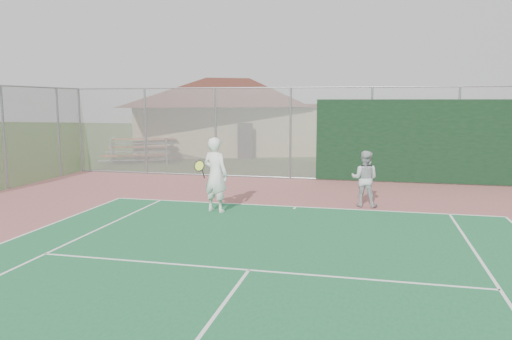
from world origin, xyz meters
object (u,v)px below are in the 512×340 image
(clubhouse, at_px, (231,108))
(player_white_front, at_px, (215,175))
(player_grey_back, at_px, (365,179))
(bleachers, at_px, (139,150))

(clubhouse, height_order, player_white_front, clubhouse)
(player_white_front, xyz_separation_m, player_grey_back, (3.91, 1.61, -0.22))
(clubhouse, relative_size, bleachers, 3.71)
(clubhouse, bearing_deg, player_grey_back, -81.47)
(player_grey_back, bearing_deg, bleachers, -27.82)
(clubhouse, xyz_separation_m, player_white_front, (4.14, -15.94, -1.57))
(clubhouse, bearing_deg, player_white_front, -96.24)
(clubhouse, relative_size, player_white_front, 6.84)
(bleachers, distance_m, player_grey_back, 13.90)
(clubhouse, distance_m, bleachers, 6.98)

